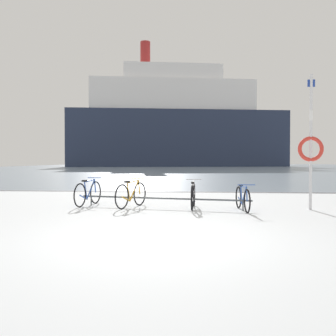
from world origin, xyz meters
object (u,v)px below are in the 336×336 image
at_px(bicycle_1, 131,194).
at_px(rescue_post, 311,145).
at_px(bicycle_0, 88,193).
at_px(bicycle_2, 193,196).
at_px(bicycle_3, 243,198).
at_px(ferry_ship, 175,125).

distance_m(bicycle_1, rescue_post, 5.27).
distance_m(bicycle_0, bicycle_2, 3.24).
relative_size(bicycle_0, bicycle_3, 1.03).
distance_m(bicycle_2, rescue_post, 3.56).
relative_size(bicycle_1, rescue_post, 0.43).
bearing_deg(bicycle_3, rescue_post, 11.07).
bearing_deg(rescue_post, bicycle_3, -168.93).
xyz_separation_m(bicycle_1, rescue_post, (5.07, -0.08, 1.42)).
height_order(bicycle_1, bicycle_3, bicycle_1).
bearing_deg(bicycle_0, ferry_ship, 91.82).
xyz_separation_m(bicycle_3, rescue_post, (1.90, 0.37, 1.46)).
height_order(bicycle_2, ferry_ship, ferry_ship).
xyz_separation_m(bicycle_3, ferry_ship, (-6.83, 72.35, 8.56)).
height_order(bicycle_2, bicycle_3, bicycle_2).
height_order(rescue_post, ferry_ship, ferry_ship).
xyz_separation_m(bicycle_0, bicycle_3, (4.56, -0.81, -0.04)).
bearing_deg(ferry_ship, bicycle_2, -85.65).
bearing_deg(bicycle_2, rescue_post, 0.29).
bearing_deg(rescue_post, bicycle_1, 179.10).
height_order(bicycle_0, bicycle_3, bicycle_0).
bearing_deg(bicycle_1, bicycle_2, -3.03).
bearing_deg(bicycle_1, ferry_ship, 92.92).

